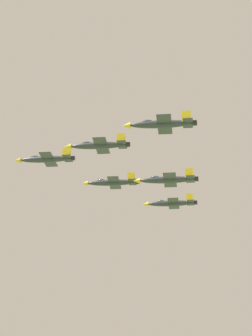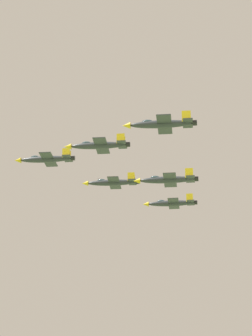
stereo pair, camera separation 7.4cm
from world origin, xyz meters
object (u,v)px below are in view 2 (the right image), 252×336
object	(u,v)px
jet_right_outer	(171,203)
jet_slot_rear	(167,180)
jet_right_wingman	(112,182)
jet_left_wingman	(98,145)
jet_left_outer	(161,124)
jet_lead	(46,159)

from	to	relation	value
jet_right_outer	jet_slot_rear	xyz separation A→B (m)	(-27.31, -9.75, -3.17)
jet_slot_rear	jet_right_wingman	bearing A→B (deg)	-40.47
jet_left_wingman	jet_left_outer	size ratio (longest dim) A/B	0.97
jet_lead	jet_right_wingman	distance (m)	22.50
jet_left_outer	jet_slot_rear	size ratio (longest dim) A/B	0.99
jet_right_wingman	jet_left_outer	bearing A→B (deg)	110.41
jet_left_outer	jet_slot_rear	bearing A→B (deg)	-90.28
jet_right_outer	jet_left_wingman	bearing A→B (deg)	69.06
jet_lead	jet_right_wingman	size ratio (longest dim) A/B	1.02
jet_slot_rear	jet_lead	bearing A→B (deg)	-0.10
jet_right_outer	jet_left_outer	bearing A→B (deg)	90.47
jet_right_wingman	jet_slot_rear	xyz separation A→B (m)	(-7.92, -20.94, -5.30)
jet_right_wingman	jet_slot_rear	size ratio (longest dim) A/B	0.96
jet_left_wingman	jet_slot_rear	distance (m)	22.87
jet_right_outer	jet_lead	bearing A→B (deg)	40.84
jet_left_wingman	jet_slot_rear	bearing A→B (deg)	-140.08
jet_left_wingman	jet_left_outer	bearing A→B (deg)	139.19
jet_left_outer	jet_right_wingman	bearing A→B (deg)	-68.86
jet_left_wingman	jet_slot_rear	world-z (taller)	jet_left_wingman
jet_left_wingman	jet_right_outer	bearing A→B (deg)	-111.86
jet_right_wingman	jet_slot_rear	distance (m)	23.00
jet_left_wingman	jet_right_wingman	bearing A→B (deg)	-90.45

